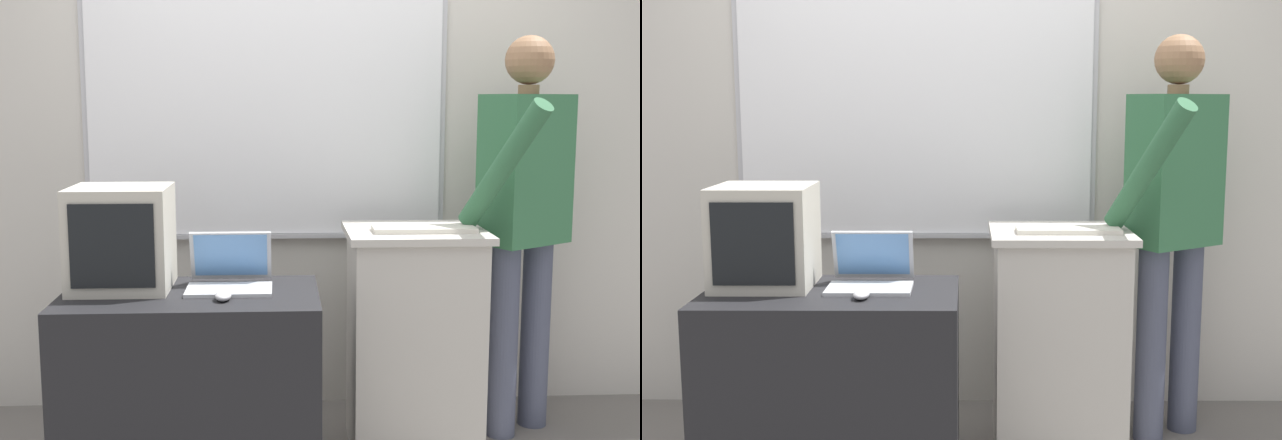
% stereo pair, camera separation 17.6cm
% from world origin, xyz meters
% --- Properties ---
extents(back_wall, '(6.40, 0.17, 2.75)m').
position_xyz_m(back_wall, '(-0.01, 1.15, 1.38)').
color(back_wall, beige).
rests_on(back_wall, ground_plane).
extents(lectern_podium, '(0.58, 0.50, 0.95)m').
position_xyz_m(lectern_podium, '(0.44, 0.54, 0.48)').
color(lectern_podium, '#BCB7AD').
rests_on(lectern_podium, ground_plane).
extents(side_desk, '(0.96, 0.57, 0.77)m').
position_xyz_m(side_desk, '(-0.46, 0.22, 0.39)').
color(side_desk, black).
rests_on(side_desk, ground_plane).
extents(person_presenter, '(0.56, 0.71, 1.76)m').
position_xyz_m(person_presenter, '(0.94, 0.69, 1.02)').
color(person_presenter, '#474C60').
rests_on(person_presenter, ground_plane).
extents(laptop, '(0.32, 0.28, 0.21)m').
position_xyz_m(laptop, '(-0.32, 0.30, 0.83)').
color(laptop, '#B7BABF').
rests_on(laptop, side_desk).
extents(wireless_keyboard, '(0.42, 0.15, 0.02)m').
position_xyz_m(wireless_keyboard, '(0.46, 0.48, 0.96)').
color(wireless_keyboard, beige).
rests_on(wireless_keyboard, lectern_podium).
extents(computer_mouse_by_laptop, '(0.06, 0.10, 0.03)m').
position_xyz_m(computer_mouse_by_laptop, '(-0.33, 0.10, 0.79)').
color(computer_mouse_by_laptop, '#BCBCC1').
rests_on(computer_mouse_by_laptop, side_desk).
extents(crt_monitor, '(0.37, 0.36, 0.39)m').
position_xyz_m(crt_monitor, '(-0.73, 0.31, 0.97)').
color(crt_monitor, '#BCB7A8').
rests_on(crt_monitor, side_desk).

